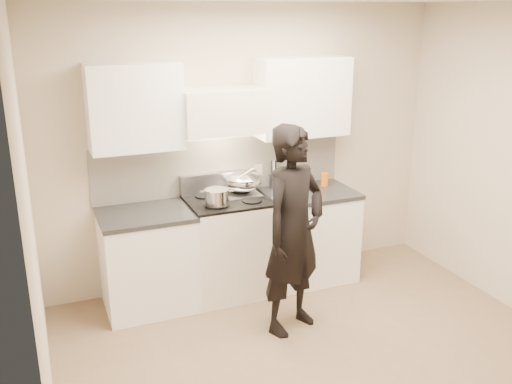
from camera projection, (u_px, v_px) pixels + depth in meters
ground_plane at (327, 363)px, 4.44m from camera, size 4.00×4.00×0.00m
room_shell at (304, 154)px, 4.26m from camera, size 4.04×3.54×2.70m
stove at (229, 246)px, 5.45m from camera, size 0.76×0.65×0.96m
counter_right at (306, 235)px, 5.75m from camera, size 0.92×0.67×0.92m
counter_left at (148, 260)px, 5.17m from camera, size 0.82×0.67×0.92m
wok at (243, 181)px, 5.45m from camera, size 0.37×0.45×0.30m
stock_pot at (217, 197)px, 5.10m from camera, size 0.29×0.27×0.14m
utensil_crock at (274, 179)px, 5.71m from camera, size 0.10×0.10×0.28m
spice_jar at (286, 184)px, 5.70m from camera, size 0.04×0.04×0.08m
oil_glass at (325, 179)px, 5.77m from camera, size 0.08×0.08×0.13m
person at (294, 231)px, 4.69m from camera, size 0.77×0.65×1.78m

